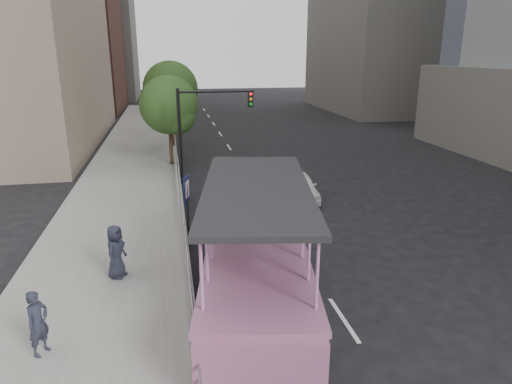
{
  "coord_description": "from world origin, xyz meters",
  "views": [
    {
      "loc": [
        -3.41,
        -12.3,
        7.06
      ],
      "look_at": [
        -0.56,
        2.72,
        2.33
      ],
      "focal_mm": 32.0,
      "sensor_mm": 36.0,
      "label": 1
    }
  ],
  "objects_px": {
    "street_tree_far": "(172,91)",
    "pedestrian_near": "(38,323)",
    "traffic_signal": "(201,120)",
    "pedestrian_far": "(116,251)",
    "street_tree_near": "(170,107)",
    "car": "(299,186)",
    "duck_boat": "(256,243)",
    "parking_sign": "(187,207)"
  },
  "relations": [
    {
      "from": "street_tree_far",
      "to": "pedestrian_near",
      "type": "bearing_deg",
      "value": -98.24
    },
    {
      "from": "traffic_signal",
      "to": "street_tree_far",
      "type": "bearing_deg",
      "value": 98.43
    },
    {
      "from": "pedestrian_far",
      "to": "street_tree_near",
      "type": "height_order",
      "value": "street_tree_near"
    },
    {
      "from": "pedestrian_near",
      "to": "street_tree_far",
      "type": "xyz_separation_m",
      "value": [
        3.53,
        24.36,
        3.2
      ]
    },
    {
      "from": "car",
      "to": "pedestrian_far",
      "type": "relative_size",
      "value": 2.23
    },
    {
      "from": "duck_boat",
      "to": "pedestrian_far",
      "type": "relative_size",
      "value": 6.61
    },
    {
      "from": "car",
      "to": "pedestrian_near",
      "type": "distance_m",
      "value": 14.54
    },
    {
      "from": "duck_boat",
      "to": "street_tree_far",
      "type": "xyz_separation_m",
      "value": [
        -2.12,
        21.4,
        2.95
      ]
    },
    {
      "from": "pedestrian_near",
      "to": "traffic_signal",
      "type": "xyz_separation_m",
      "value": [
        4.92,
        14.94,
        2.4
      ]
    },
    {
      "from": "pedestrian_near",
      "to": "street_tree_far",
      "type": "height_order",
      "value": "street_tree_far"
    },
    {
      "from": "pedestrian_near",
      "to": "pedestrian_far",
      "type": "xyz_separation_m",
      "value": [
        1.37,
        3.61,
        0.05
      ]
    },
    {
      "from": "parking_sign",
      "to": "pedestrian_near",
      "type": "bearing_deg",
      "value": -124.0
    },
    {
      "from": "car",
      "to": "street_tree_far",
      "type": "bearing_deg",
      "value": 116.82
    },
    {
      "from": "street_tree_near",
      "to": "street_tree_far",
      "type": "relative_size",
      "value": 0.89
    },
    {
      "from": "pedestrian_far",
      "to": "traffic_signal",
      "type": "distance_m",
      "value": 12.1
    },
    {
      "from": "duck_boat",
      "to": "street_tree_near",
      "type": "bearing_deg",
      "value": 98.56
    },
    {
      "from": "car",
      "to": "traffic_signal",
      "type": "bearing_deg",
      "value": 142.26
    },
    {
      "from": "car",
      "to": "street_tree_near",
      "type": "height_order",
      "value": "street_tree_near"
    },
    {
      "from": "parking_sign",
      "to": "street_tree_far",
      "type": "relative_size",
      "value": 0.46
    },
    {
      "from": "duck_boat",
      "to": "pedestrian_near",
      "type": "relative_size",
      "value": 7.02
    },
    {
      "from": "duck_boat",
      "to": "car",
      "type": "xyz_separation_m",
      "value": [
        3.74,
        8.13,
        -0.71
      ]
    },
    {
      "from": "street_tree_far",
      "to": "duck_boat",
      "type": "bearing_deg",
      "value": -84.35
    },
    {
      "from": "pedestrian_far",
      "to": "traffic_signal",
      "type": "bearing_deg",
      "value": 5.82
    },
    {
      "from": "duck_boat",
      "to": "car",
      "type": "distance_m",
      "value": 8.97
    },
    {
      "from": "pedestrian_near",
      "to": "pedestrian_far",
      "type": "bearing_deg",
      "value": 9.48
    },
    {
      "from": "car",
      "to": "street_tree_near",
      "type": "xyz_separation_m",
      "value": [
        -6.06,
        7.27,
        3.17
      ]
    },
    {
      "from": "street_tree_near",
      "to": "street_tree_far",
      "type": "bearing_deg",
      "value": 88.09
    },
    {
      "from": "street_tree_far",
      "to": "car",
      "type": "bearing_deg",
      "value": -66.18
    },
    {
      "from": "pedestrian_near",
      "to": "parking_sign",
      "type": "bearing_deg",
      "value": -3.71
    },
    {
      "from": "parking_sign",
      "to": "street_tree_far",
      "type": "height_order",
      "value": "street_tree_far"
    },
    {
      "from": "duck_boat",
      "to": "parking_sign",
      "type": "relative_size",
      "value": 3.8
    },
    {
      "from": "car",
      "to": "parking_sign",
      "type": "relative_size",
      "value": 1.28
    },
    {
      "from": "car",
      "to": "traffic_signal",
      "type": "xyz_separation_m",
      "value": [
        -4.46,
        3.84,
        2.85
      ]
    },
    {
      "from": "traffic_signal",
      "to": "street_tree_near",
      "type": "xyz_separation_m",
      "value": [
        -1.6,
        3.43,
        0.32
      ]
    },
    {
      "from": "parking_sign",
      "to": "traffic_signal",
      "type": "relative_size",
      "value": 0.57
    },
    {
      "from": "parking_sign",
      "to": "traffic_signal",
      "type": "height_order",
      "value": "traffic_signal"
    },
    {
      "from": "pedestrian_far",
      "to": "street_tree_far",
      "type": "distance_m",
      "value": 21.11
    },
    {
      "from": "duck_boat",
      "to": "traffic_signal",
      "type": "bearing_deg",
      "value": 93.45
    },
    {
      "from": "duck_boat",
      "to": "pedestrian_far",
      "type": "xyz_separation_m",
      "value": [
        -4.27,
        0.64,
        -0.2
      ]
    },
    {
      "from": "street_tree_far",
      "to": "traffic_signal",
      "type": "bearing_deg",
      "value": -81.57
    },
    {
      "from": "pedestrian_far",
      "to": "parking_sign",
      "type": "distance_m",
      "value": 3.02
    },
    {
      "from": "duck_boat",
      "to": "pedestrian_far",
      "type": "bearing_deg",
      "value": 171.5
    }
  ]
}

